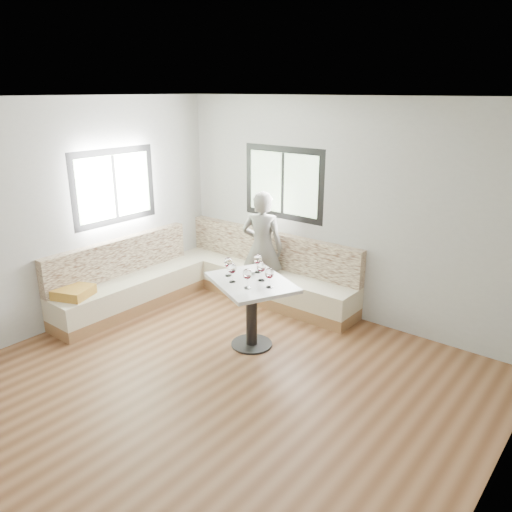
% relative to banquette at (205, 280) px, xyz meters
% --- Properties ---
extents(room, '(5.01, 5.01, 2.81)m').
position_rel_banquette_xyz_m(room, '(1.51, -1.54, 1.08)').
color(room, brown).
rests_on(room, ground).
extents(banquette, '(2.90, 2.80, 0.95)m').
position_rel_banquette_xyz_m(banquette, '(0.00, 0.00, 0.00)').
color(banquette, '#9C6A40').
rests_on(banquette, ground).
extents(table, '(1.22, 1.11, 0.81)m').
position_rel_banquette_xyz_m(table, '(1.30, -0.56, 0.28)').
color(table, black).
rests_on(table, ground).
extents(person, '(0.68, 0.57, 1.59)m').
position_rel_banquette_xyz_m(person, '(0.60, 0.53, 0.46)').
color(person, '#66645C').
rests_on(person, ground).
extents(olive_ramekin, '(0.09, 0.09, 0.04)m').
position_rel_banquette_xyz_m(olive_ramekin, '(1.16, -0.40, 0.50)').
color(olive_ramekin, white).
rests_on(olive_ramekin, table).
extents(wine_glass_a, '(0.10, 0.10, 0.22)m').
position_rel_banquette_xyz_m(wine_glass_a, '(0.99, -0.61, 0.64)').
color(wine_glass_a, white).
rests_on(wine_glass_a, table).
extents(wine_glass_b, '(0.10, 0.10, 0.22)m').
position_rel_banquette_xyz_m(wine_glass_b, '(1.16, -0.73, 0.64)').
color(wine_glass_b, white).
rests_on(wine_glass_b, table).
extents(wine_glass_c, '(0.10, 0.10, 0.22)m').
position_rel_banquette_xyz_m(wine_glass_c, '(1.40, -0.76, 0.64)').
color(wine_glass_c, white).
rests_on(wine_glass_c, table).
extents(wine_glass_d, '(0.10, 0.10, 0.22)m').
position_rel_banquette_xyz_m(wine_glass_d, '(1.38, -0.49, 0.64)').
color(wine_glass_d, white).
rests_on(wine_glass_d, table).
extents(wine_glass_e, '(0.10, 0.10, 0.22)m').
position_rel_banquette_xyz_m(wine_glass_e, '(1.58, -0.60, 0.64)').
color(wine_glass_e, white).
rests_on(wine_glass_e, table).
extents(wine_glass_f, '(0.10, 0.10, 0.22)m').
position_rel_banquette_xyz_m(wine_glass_f, '(1.19, -0.31, 0.64)').
color(wine_glass_f, white).
rests_on(wine_glass_f, table).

